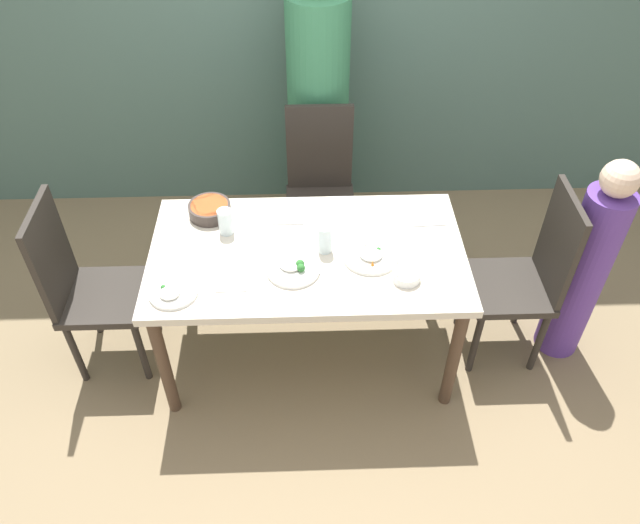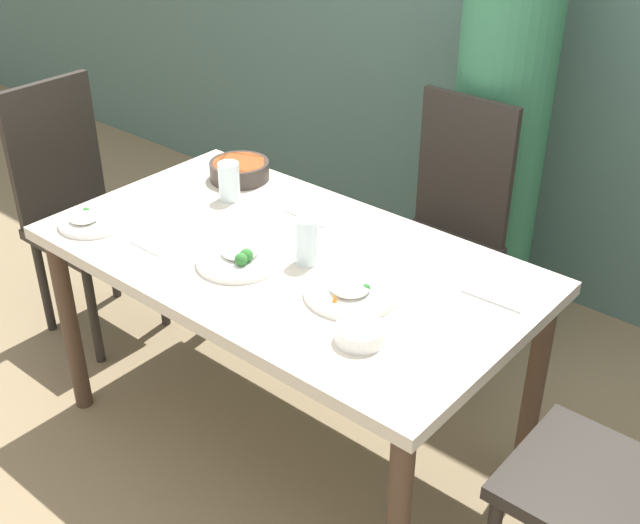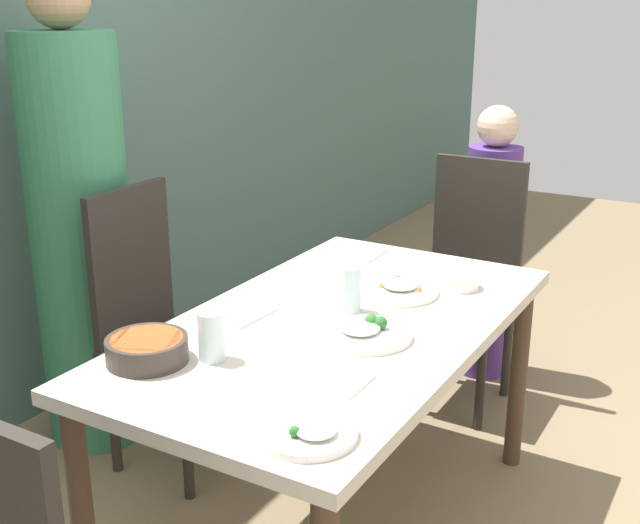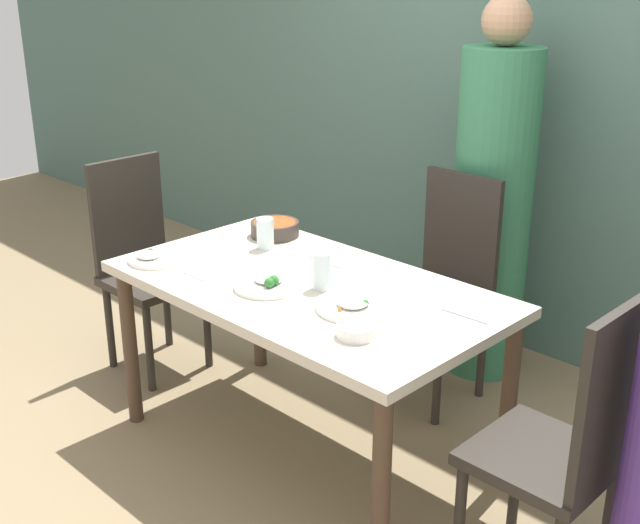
% 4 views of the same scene
% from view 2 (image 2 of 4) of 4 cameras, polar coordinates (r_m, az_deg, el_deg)
% --- Properties ---
extents(ground_plane, '(10.00, 10.00, 0.00)m').
position_cam_2_polar(ground_plane, '(2.83, -2.11, -12.26)').
color(ground_plane, '#847051').
extents(dining_table, '(1.49, 0.83, 0.73)m').
position_cam_2_polar(dining_table, '(2.43, -2.39, -1.00)').
color(dining_table, beige).
rests_on(dining_table, ground_plane).
extents(chair_adult_spot, '(0.40, 0.40, 1.00)m').
position_cam_2_polar(chair_adult_spot, '(2.98, 8.84, 2.40)').
color(chair_adult_spot, '#2D2823').
rests_on(chair_adult_spot, ground_plane).
extents(chair_child_spot, '(0.40, 0.40, 1.00)m').
position_cam_2_polar(chair_child_spot, '(2.08, 21.18, -14.03)').
color(chair_child_spot, '#2D2823').
rests_on(chair_child_spot, ground_plane).
extents(chair_empty_left, '(0.40, 0.40, 1.00)m').
position_cam_2_polar(chair_empty_left, '(3.25, -16.75, 3.84)').
color(chair_empty_left, '#2D2823').
rests_on(chair_empty_left, ground_plane).
extents(person_adult, '(0.36, 0.36, 1.73)m').
position_cam_2_polar(person_adult, '(3.15, 12.61, 8.91)').
color(person_adult, '#387F56').
rests_on(person_adult, ground_plane).
extents(bowl_curry, '(0.21, 0.21, 0.06)m').
position_cam_2_polar(bowl_curry, '(2.86, -5.75, 6.54)').
color(bowl_curry, '#3D332D').
rests_on(bowl_curry, dining_table).
extents(plate_rice_adult, '(0.25, 0.25, 0.06)m').
position_cam_2_polar(plate_rice_adult, '(2.35, -5.78, 0.26)').
color(plate_rice_adult, white).
rests_on(plate_rice_adult, dining_table).
extents(plate_rice_child, '(0.26, 0.26, 0.04)m').
position_cam_2_polar(plate_rice_child, '(2.19, 2.24, -2.08)').
color(plate_rice_child, white).
rests_on(plate_rice_child, dining_table).
extents(plate_noodles, '(0.22, 0.22, 0.04)m').
position_cam_2_polar(plate_noodles, '(2.65, -15.93, 2.85)').
color(plate_noodles, white).
rests_on(plate_noodles, dining_table).
extents(bowl_rice_small, '(0.13, 0.13, 0.04)m').
position_cam_2_polar(bowl_rice_small, '(2.01, 2.87, -5.08)').
color(bowl_rice_small, white).
rests_on(bowl_rice_small, dining_table).
extents(glass_water_tall, '(0.07, 0.07, 0.13)m').
position_cam_2_polar(glass_water_tall, '(2.70, -6.48, 5.72)').
color(glass_water_tall, silver).
rests_on(glass_water_tall, dining_table).
extents(glass_water_short, '(0.07, 0.07, 0.14)m').
position_cam_2_polar(glass_water_short, '(2.31, -0.90, 1.52)').
color(glass_water_short, silver).
rests_on(glass_water_short, dining_table).
extents(napkin_folded, '(0.14, 0.14, 0.01)m').
position_cam_2_polar(napkin_folded, '(2.50, -11.19, 1.52)').
color(napkin_folded, white).
rests_on(napkin_folded, dining_table).
extents(fork_steel, '(0.18, 0.03, 0.01)m').
position_cam_2_polar(fork_steel, '(2.59, -1.06, 3.17)').
color(fork_steel, silver).
rests_on(fork_steel, dining_table).
extents(spoon_steel, '(0.18, 0.03, 0.01)m').
position_cam_2_polar(spoon_steel, '(2.22, 12.08, -2.65)').
color(spoon_steel, silver).
rests_on(spoon_steel, dining_table).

